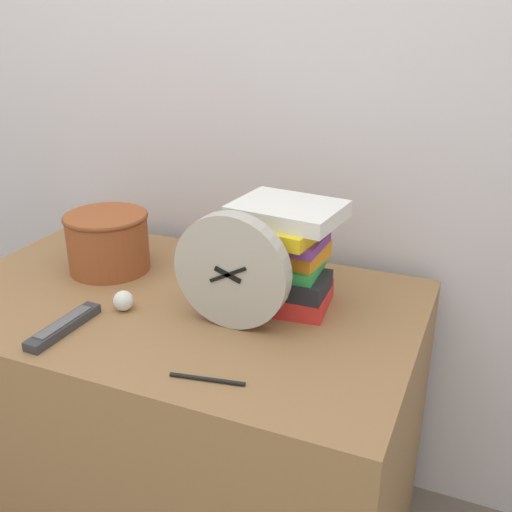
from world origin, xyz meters
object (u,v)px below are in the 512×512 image
at_px(crumpled_paper_ball, 123,301).
at_px(pen, 207,379).
at_px(basket, 108,240).
at_px(desk_clock, 232,271).
at_px(book_stack, 282,253).
at_px(tv_remote, 64,326).

relative_size(crumpled_paper_ball, pen, 0.32).
bearing_deg(basket, crumpled_paper_ball, -47.19).
bearing_deg(pen, desk_clock, 102.46).
relative_size(book_stack, tv_remote, 1.28).
relative_size(tv_remote, pen, 1.40).
height_order(book_stack, pen, book_stack).
relative_size(desk_clock, basket, 1.19).
bearing_deg(pen, book_stack, 87.77).
xyz_separation_m(desk_clock, book_stack, (0.06, 0.14, -0.00)).
relative_size(desk_clock, tv_remote, 1.27).
xyz_separation_m(basket, tv_remote, (0.10, -0.30, -0.07)).
bearing_deg(tv_remote, pen, -6.97).
bearing_deg(desk_clock, tv_remote, -152.83).
relative_size(desk_clock, pen, 1.77).
distance_m(book_stack, tv_remote, 0.49).
bearing_deg(tv_remote, crumpled_paper_ball, 64.09).
relative_size(basket, tv_remote, 1.07).
bearing_deg(crumpled_paper_ball, pen, -29.93).
relative_size(desk_clock, crumpled_paper_ball, 5.50).
bearing_deg(crumpled_paper_ball, book_stack, 28.74).
distance_m(book_stack, basket, 0.48).
distance_m(crumpled_paper_ball, pen, 0.35).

